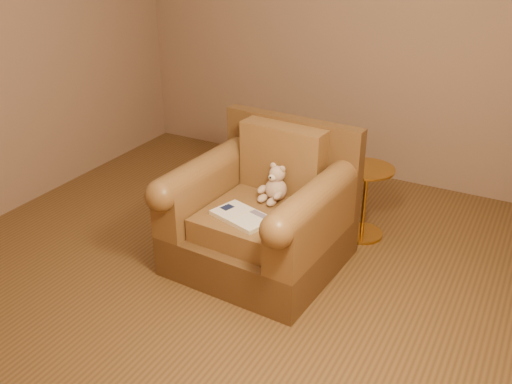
% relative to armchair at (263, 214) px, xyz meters
% --- Properties ---
extents(floor, '(4.00, 4.00, 0.00)m').
position_rel_armchair_xyz_m(floor, '(-0.24, -0.16, -0.37)').
color(floor, brown).
rests_on(floor, ground).
extents(room, '(4.02, 4.02, 2.71)m').
position_rel_armchair_xyz_m(room, '(-0.24, -0.16, 1.34)').
color(room, '#886A53').
rests_on(room, ground).
extents(armchair, '(1.14, 1.08, 0.97)m').
position_rel_armchair_xyz_m(armchair, '(0.00, 0.00, 0.00)').
color(armchair, '#54381C').
rests_on(armchair, floor).
extents(teddy_bear, '(0.19, 0.22, 0.27)m').
position_rel_armchair_xyz_m(teddy_bear, '(0.04, 0.09, 0.19)').
color(teddy_bear, tan).
rests_on(teddy_bear, armchair).
extents(guidebook, '(0.44, 0.34, 0.03)m').
position_rel_armchair_xyz_m(guidebook, '(-0.02, -0.26, 0.10)').
color(guidebook, beige).
rests_on(guidebook, armchair).
extents(side_table, '(0.41, 0.41, 0.57)m').
position_rel_armchair_xyz_m(side_table, '(0.51, 0.69, -0.07)').
color(side_table, '#BD8C34').
rests_on(side_table, floor).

